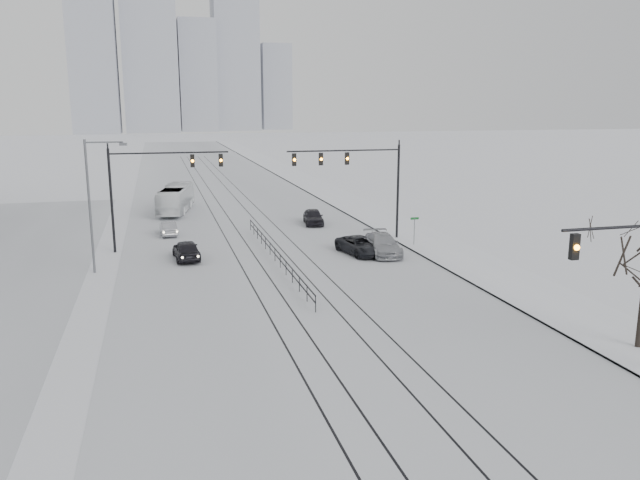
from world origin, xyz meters
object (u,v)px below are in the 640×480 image
Objects in this scene: sedan_nb_right at (382,245)px; box_truck at (176,199)px; sedan_nb_front at (360,246)px; sedan_nb_far at (313,217)px; sedan_sb_inner at (186,250)px; sedan_sb_outer at (168,229)px.

box_truck reaches higher than sedan_nb_right.
sedan_nb_front is 12.89m from sedan_nb_far.
sedan_sb_inner is at bearing 177.95° from sedan_nb_right.
sedan_nb_far is (-0.46, 12.88, 0.06)m from sedan_nb_front.
box_truck is (1.10, 12.17, 0.83)m from sedan_sb_outer.
sedan_nb_right is 1.25× the size of sedan_nb_far.
sedan_nb_right is at bearing 132.93° from box_truck.
sedan_nb_front reaches higher than sedan_sb_outer.
box_truck is at bearing -98.61° from sedan_sb_outer.
sedan_sb_outer is 12.25m from box_truck.
sedan_sb_inner is 21.68m from box_truck.
sedan_nb_right reaches higher than sedan_nb_far.
sedan_nb_front is 26.64m from box_truck.
sedan_nb_front is 0.47× the size of box_truck.
sedan_nb_far is (12.49, 11.27, -0.01)m from sedan_sb_inner.
sedan_nb_right is (15.65, -11.59, 0.17)m from sedan_sb_outer.
sedan_sb_outer is (-1.08, 9.49, -0.13)m from sedan_sb_inner.
sedan_nb_far is at bearing 151.61° from box_truck.
sedan_nb_front is at bearing 169.75° from sedan_nb_right.
sedan_nb_front is 0.91× the size of sedan_nb_right.
sedan_sb_inner is 1.17× the size of sedan_sb_outer.
sedan_sb_inner reaches higher than sedan_nb_front.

